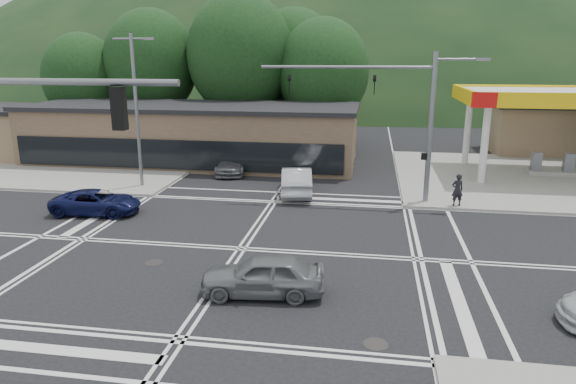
# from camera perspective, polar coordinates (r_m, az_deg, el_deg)

# --- Properties ---
(ground) EXTENTS (120.00, 120.00, 0.00)m
(ground) POSITION_cam_1_polar(r_m,az_deg,el_deg) (21.57, -5.18, -6.30)
(ground) COLOR black
(ground) RESTS_ON ground
(sidewalk_ne) EXTENTS (16.00, 16.00, 0.15)m
(sidewalk_ne) POSITION_cam_1_polar(r_m,az_deg,el_deg) (36.66, 24.63, 1.42)
(sidewalk_ne) COLOR gray
(sidewalk_ne) RESTS_ON ground
(sidewalk_nw) EXTENTS (16.00, 16.00, 0.15)m
(sidewalk_nw) POSITION_cam_1_polar(r_m,az_deg,el_deg) (40.63, -20.69, 3.04)
(sidewalk_nw) COLOR gray
(sidewalk_nw) RESTS_ON ground
(gas_station_canopy) EXTENTS (12.32, 8.34, 5.75)m
(gas_station_canopy) POSITION_cam_1_polar(r_m,az_deg,el_deg) (37.48, 28.03, 9.02)
(gas_station_canopy) COLOR silver
(gas_station_canopy) RESTS_ON ground
(convenience_store) EXTENTS (10.00, 6.00, 3.80)m
(convenience_store) POSITION_cam_1_polar(r_m,az_deg,el_deg) (47.24, 27.67, 6.10)
(convenience_store) COLOR #846B4F
(convenience_store) RESTS_ON ground
(commercial_row) EXTENTS (24.00, 8.00, 4.00)m
(commercial_row) POSITION_cam_1_polar(r_m,az_deg,el_deg) (39.17, -10.52, 6.20)
(commercial_row) COLOR brown
(commercial_row) RESTS_ON ground
(commercial_nw) EXTENTS (8.00, 7.00, 3.60)m
(commercial_nw) POSITION_cam_1_polar(r_m,az_deg,el_deg) (47.04, -29.30, 5.74)
(commercial_nw) COLOR #846B4F
(commercial_nw) RESTS_ON ground
(hill_north) EXTENTS (252.00, 126.00, 140.00)m
(hill_north) POSITION_cam_1_polar(r_m,az_deg,el_deg) (109.84, 6.65, 10.80)
(hill_north) COLOR black
(hill_north) RESTS_ON ground
(tree_n_a) EXTENTS (8.00, 8.00, 11.75)m
(tree_n_a) POSITION_cam_1_polar(r_m,az_deg,el_deg) (47.47, -14.96, 13.69)
(tree_n_a) COLOR #382619
(tree_n_a) RESTS_ON ground
(tree_n_b) EXTENTS (9.00, 9.00, 12.98)m
(tree_n_b) POSITION_cam_1_polar(r_m,az_deg,el_deg) (44.85, -5.31, 14.90)
(tree_n_b) COLOR #382619
(tree_n_b) RESTS_ON ground
(tree_n_c) EXTENTS (7.60, 7.60, 10.87)m
(tree_n_c) POSITION_cam_1_polar(r_m,az_deg,el_deg) (43.66, 3.91, 13.22)
(tree_n_c) COLOR #382619
(tree_n_c) RESTS_ON ground
(tree_n_d) EXTENTS (6.80, 6.80, 9.76)m
(tree_n_d) POSITION_cam_1_polar(r_m,az_deg,el_deg) (49.36, -21.85, 11.65)
(tree_n_d) COLOR #382619
(tree_n_d) RESTS_ON ground
(tree_n_e) EXTENTS (8.40, 8.40, 11.98)m
(tree_n_e) POSITION_cam_1_polar(r_m,az_deg,el_deg) (47.98, 0.71, 14.18)
(tree_n_e) COLOR #382619
(tree_n_e) RESTS_ON ground
(streetlight_nw) EXTENTS (2.50, 0.25, 9.00)m
(streetlight_nw) POSITION_cam_1_polar(r_m,az_deg,el_deg) (31.63, -16.42, 9.38)
(streetlight_nw) COLOR slate
(streetlight_nw) RESTS_ON ground
(signal_mast_ne) EXTENTS (11.65, 0.30, 8.00)m
(signal_mast_ne) POSITION_cam_1_polar(r_m,az_deg,el_deg) (27.84, 13.10, 8.96)
(signal_mast_ne) COLOR slate
(signal_mast_ne) RESTS_ON ground
(car_blue_west) EXTENTS (4.54, 2.37, 1.22)m
(car_blue_west) POSITION_cam_1_polar(r_m,az_deg,el_deg) (27.69, -20.54, -1.06)
(car_blue_west) COLOR #0D113D
(car_blue_west) RESTS_ON ground
(car_grey_center) EXTENTS (4.29, 2.10, 1.41)m
(car_grey_center) POSITION_cam_1_polar(r_m,az_deg,el_deg) (17.36, -2.84, -9.19)
(car_grey_center) COLOR slate
(car_grey_center) RESTS_ON ground
(car_queue_a) EXTENTS (2.39, 5.02, 1.59)m
(car_queue_a) POSITION_cam_1_polar(r_m,az_deg,el_deg) (29.59, 0.96, 1.27)
(car_queue_a) COLOR #AEB0B5
(car_queue_a) RESTS_ON ground
(car_queue_b) EXTENTS (1.61, 3.96, 1.34)m
(car_queue_b) POSITION_cam_1_polar(r_m,az_deg,el_deg) (39.44, 6.41, 4.46)
(car_queue_b) COLOR silver
(car_queue_b) RESTS_ON ground
(car_northbound) EXTENTS (2.53, 4.88, 1.35)m
(car_northbound) POSITION_cam_1_polar(r_m,az_deg,el_deg) (35.26, -6.23, 3.22)
(car_northbound) COLOR #5C5E61
(car_northbound) RESTS_ON ground
(pedestrian) EXTENTS (0.70, 0.55, 1.70)m
(pedestrian) POSITION_cam_1_polar(r_m,az_deg,el_deg) (28.17, 18.30, 0.23)
(pedestrian) COLOR black
(pedestrian) RESTS_ON sidewalk_ne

